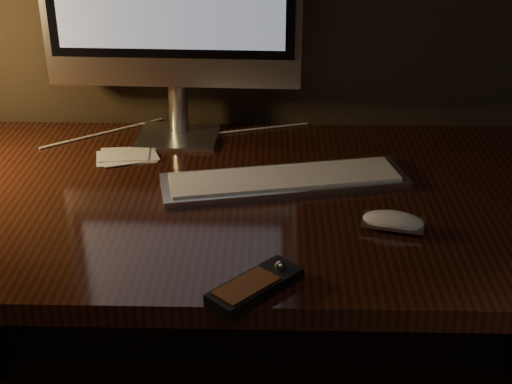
{
  "coord_description": "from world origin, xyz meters",
  "views": [
    {
      "loc": [
        0.04,
        0.62,
        1.37
      ],
      "look_at": [
        0.01,
        1.73,
        0.81
      ],
      "focal_mm": 50.0,
      "sensor_mm": 36.0,
      "label": 1
    }
  ],
  "objects_px": {
    "media_remote": "(255,286)",
    "keyboard": "(284,180)",
    "mouse": "(393,223)",
    "desk": "(255,233)"
  },
  "relations": [
    {
      "from": "keyboard",
      "to": "mouse",
      "type": "bearing_deg",
      "value": -54.45
    },
    {
      "from": "desk",
      "to": "mouse",
      "type": "distance_m",
      "value": 0.35
    },
    {
      "from": "mouse",
      "to": "media_remote",
      "type": "bearing_deg",
      "value": -125.34
    },
    {
      "from": "desk",
      "to": "keyboard",
      "type": "xyz_separation_m",
      "value": [
        0.06,
        -0.03,
        0.14
      ]
    },
    {
      "from": "keyboard",
      "to": "mouse",
      "type": "relative_size",
      "value": 4.5
    },
    {
      "from": "keyboard",
      "to": "media_remote",
      "type": "relative_size",
      "value": 3.13
    },
    {
      "from": "desk",
      "to": "media_remote",
      "type": "bearing_deg",
      "value": -88.38
    },
    {
      "from": "desk",
      "to": "media_remote",
      "type": "relative_size",
      "value": 10.29
    },
    {
      "from": "media_remote",
      "to": "keyboard",
      "type": "bearing_deg",
      "value": 36.1
    },
    {
      "from": "mouse",
      "to": "desk",
      "type": "bearing_deg",
      "value": 155.42
    }
  ]
}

